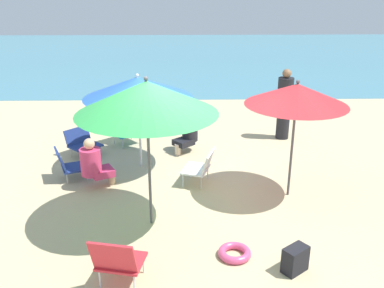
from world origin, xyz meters
name	(u,v)px	position (x,y,z in m)	size (l,w,h in m)	color
ground_plane	(198,202)	(0.00, 0.00, 0.00)	(40.00, 40.00, 0.00)	#CCB789
sea_water	(187,55)	(0.00, 14.22, 0.00)	(40.00, 16.00, 0.01)	teal
umbrella_blue	(138,87)	(-1.02, 1.43, 1.53)	(1.97, 1.97, 1.78)	silver
umbrella_red	(297,94)	(1.50, 0.23, 1.69)	(1.58, 1.58, 1.92)	#4C4C51
umbrella_green	(147,98)	(-0.69, -0.60, 1.88)	(1.91, 1.91, 2.16)	#4C4C51
beach_chair_a	(201,166)	(0.08, 0.66, 0.34)	(0.63, 0.65, 0.61)	white
beach_chair_b	(124,127)	(-1.50, 2.71, 0.35)	(0.76, 0.76, 0.67)	teal
beach_chair_c	(82,142)	(-2.25, 2.03, 0.27)	(0.78, 0.78, 0.53)	navy
beach_chair_d	(69,164)	(-2.24, 0.91, 0.29)	(0.65, 0.61, 0.57)	navy
beach_chair_e	(117,260)	(-0.97, -1.99, 0.37)	(0.61, 0.63, 0.70)	red
person_a	(188,130)	(-0.12, 2.18, 0.46)	(0.53, 0.52, 0.94)	black
person_b	(284,105)	(1.99, 2.93, 0.77)	(0.34, 0.34, 1.55)	black
person_c	(94,163)	(-1.72, 0.56, 0.45)	(0.57, 0.49, 0.90)	#DB3866
swim_ring	(235,253)	(0.42, -1.44, 0.05)	(0.43, 0.43, 0.10)	#E54C7F
beach_bag	(295,259)	(1.12, -1.75, 0.17)	(0.31, 0.18, 0.33)	black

